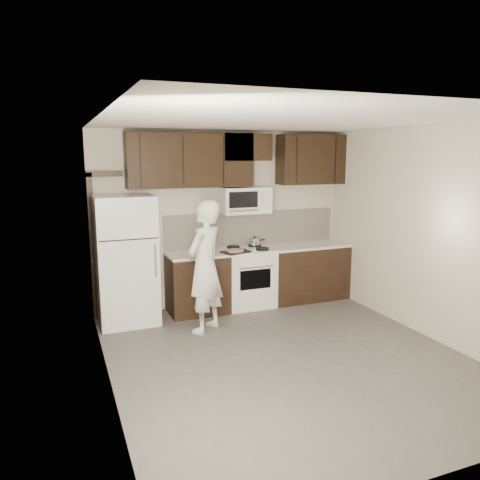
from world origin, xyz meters
TOP-DOWN VIEW (x-y plane):
  - floor at (0.00, 0.00)m, footprint 4.50×4.50m
  - back_wall at (0.00, 2.25)m, footprint 4.00×0.00m
  - ceiling at (0.00, 0.00)m, footprint 4.50×4.50m
  - counter_run at (0.60, 1.94)m, footprint 2.95×0.64m
  - stove at (0.30, 1.94)m, footprint 0.76×0.66m
  - backsplash at (0.50, 2.24)m, footprint 2.90×0.02m
  - upper_cabinets at (0.21, 2.08)m, footprint 3.48×0.35m
  - microwave at (0.30, 2.06)m, footprint 0.76×0.42m
  - refrigerator at (-1.55, 1.89)m, footprint 0.80×0.76m
  - door_trim at (-1.92, 2.21)m, footprint 0.50×0.08m
  - saucepan at (0.48, 2.09)m, footprint 0.29×0.17m
  - baking_tray at (0.03, 1.76)m, footprint 0.44×0.38m
  - pizza at (0.03, 1.76)m, footprint 0.32×0.32m
  - person at (-0.63, 1.18)m, footprint 0.77×0.74m

SIDE VIEW (x-z plane):
  - floor at x=0.00m, z-range 0.00..0.00m
  - counter_run at x=0.60m, z-range 0.00..0.91m
  - stove at x=0.30m, z-range -0.01..0.93m
  - person at x=-0.63m, z-range 0.00..1.77m
  - refrigerator at x=-1.55m, z-range 0.00..1.80m
  - baking_tray at x=0.03m, z-range 0.91..0.93m
  - pizza at x=0.03m, z-range 0.93..0.95m
  - saucepan at x=0.48m, z-range 0.89..1.06m
  - backsplash at x=0.50m, z-range 0.91..1.45m
  - door_trim at x=-1.92m, z-range 0.19..2.31m
  - back_wall at x=0.00m, z-range -0.65..3.35m
  - microwave at x=0.30m, z-range 1.45..1.85m
  - upper_cabinets at x=0.21m, z-range 1.89..2.67m
  - ceiling at x=0.00m, z-range 2.70..2.70m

